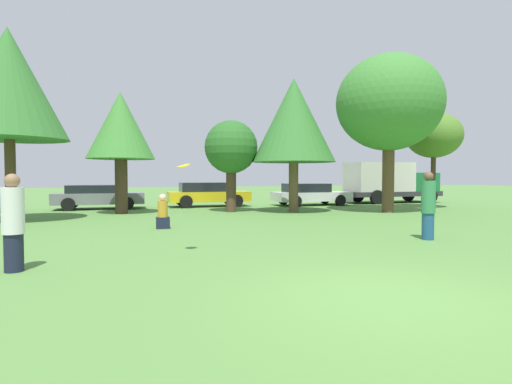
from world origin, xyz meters
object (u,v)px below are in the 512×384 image
Objects in this scene: tree_6 at (434,136)px; delivery_truck_green at (389,181)px; parked_car_white at (310,194)px; frisbee at (184,166)px; parked_car_grey at (98,196)px; tree_1 at (8,84)px; tree_2 at (121,127)px; person_catcher at (428,205)px; parked_car_yellow at (207,194)px; bystander_sitting at (163,214)px; tree_5 at (389,103)px; person_thrower at (13,223)px; tree_4 at (294,121)px; tree_3 at (231,148)px.

delivery_truck_green is at bearing 84.26° from tree_6.
parked_car_white is at bearing -174.59° from delivery_truck_green.
parked_car_grey is at bearing 101.88° from frisbee.
tree_6 is (19.11, 0.71, -1.26)m from tree_1.
tree_2 reaches higher than frisbee.
parked_car_grey is (-9.14, 13.03, -0.25)m from person_catcher.
parked_car_yellow is at bearing 157.81° from tree_6.
tree_5 reaches higher than bystander_sitting.
bystander_sitting is at bearing -109.64° from parked_car_yellow.
tree_5 is (13.10, 8.20, 4.10)m from person_thrower.
tree_6 is at bearing 24.06° from person_thrower.
frisbee is 16.54m from tree_6.
tree_2 is 7.78m from tree_4.
person_catcher is 0.25× the size of tree_5.
frisbee is 0.06× the size of tree_6.
parked_car_grey is at bearing 83.42° from person_thrower.
tree_5 is 1.63× the size of parked_car_white.
tree_5 is at bearing -158.72° from tree_6.
tree_4 reaches higher than bystander_sitting.
tree_1 reaches higher than parked_car_yellow.
tree_2 reaches higher than tree_3.
frisbee is (-6.33, -0.31, 0.97)m from person_catcher.
tree_1 is (-5.20, 3.68, 4.55)m from bystander_sitting.
tree_6 is 1.11× the size of parked_car_yellow.
person_thrower is 0.24× the size of tree_1.
tree_4 is at bearing -9.61° from tree_2.
tree_1 is at bearing -150.41° from tree_2.
tree_2 is at bearing 29.59° from tree_1.
parked_car_grey is at bearing 179.88° from parked_car_yellow.
person_catcher reaches higher than parked_car_yellow.
delivery_truck_green reaches higher than frisbee.
tree_2 is 10.88m from parked_car_white.
tree_2 is 0.87× the size of tree_4.
bystander_sitting is 16.91m from delivery_truck_green.
bystander_sitting is 0.26× the size of tree_3.
parked_car_yellow is at bearing 178.65° from delivery_truck_green.
parked_car_yellow is at bearing 32.64° from tree_1.
tree_1 is 10.56m from parked_car_yellow.
tree_1 is 4.50m from tree_2.
tree_1 is (-11.68, 7.96, 4.11)m from person_catcher.
tree_4 is at bearing 56.26° from frisbee.
tree_1 is 20.57m from delivery_truck_green.
person_thrower is 3.22m from frisbee.
person_catcher is at bearing -130.57° from tree_6.
tree_3 is 7.47m from tree_5.
person_catcher is 14.72m from tree_1.
tree_2 is at bearing 103.76° from bystander_sitting.
parked_car_white reaches higher than parked_car_grey.
tree_5 is 1.45× the size of tree_6.
person_thrower is 0.34× the size of tree_6.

